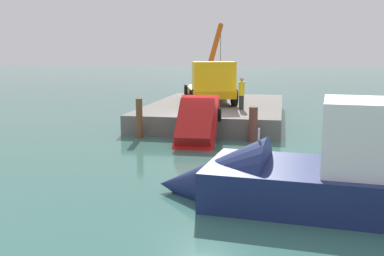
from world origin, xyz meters
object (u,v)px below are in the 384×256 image
(crane_truck, at_px, (211,83))
(salvaged_car, at_px, (196,131))
(dock_worker, at_px, (241,93))
(moored_yacht, at_px, (323,187))

(crane_truck, relative_size, salvaged_car, 2.08)
(crane_truck, xyz_separation_m, salvaged_car, (7.67, 0.51, -1.62))
(dock_worker, relative_size, moored_yacht, 0.16)
(crane_truck, bearing_deg, moored_yacht, 20.06)
(salvaged_car, bearing_deg, dock_worker, 163.63)
(moored_yacht, bearing_deg, crane_truck, -159.94)
(crane_truck, xyz_separation_m, moored_yacht, (15.12, 5.52, -1.72))
(dock_worker, distance_m, salvaged_car, 5.72)
(dock_worker, height_order, moored_yacht, moored_yacht)
(dock_worker, relative_size, salvaged_car, 0.45)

